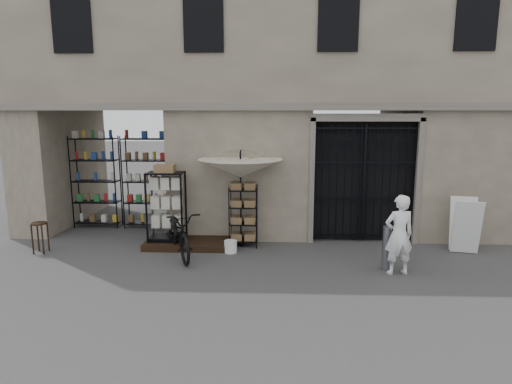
{
  "coord_description": "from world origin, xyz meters",
  "views": [
    {
      "loc": [
        -0.43,
        -8.05,
        3.09
      ],
      "look_at": [
        -0.8,
        1.4,
        1.35
      ],
      "focal_mm": 30.0,
      "sensor_mm": 36.0,
      "label": 1
    }
  ],
  "objects_px": {
    "display_cabinet": "(167,210)",
    "wooden_stool": "(40,237)",
    "easel_sign": "(465,225)",
    "bicycle": "(180,256)",
    "wire_rack": "(243,217)",
    "steel_bollard": "(386,248)",
    "market_umbrella": "(240,163)",
    "white_bucket": "(231,247)",
    "shopkeeper": "(397,274)"
  },
  "relations": [
    {
      "from": "steel_bollard",
      "to": "bicycle",
      "type": "bearing_deg",
      "value": 171.04
    },
    {
      "from": "wire_rack",
      "to": "steel_bollard",
      "type": "height_order",
      "value": "wire_rack"
    },
    {
      "from": "market_umbrella",
      "to": "easel_sign",
      "type": "relative_size",
      "value": 2.26
    },
    {
      "from": "wire_rack",
      "to": "white_bucket",
      "type": "relative_size",
      "value": 5.02
    },
    {
      "from": "wire_rack",
      "to": "market_umbrella",
      "type": "height_order",
      "value": "market_umbrella"
    },
    {
      "from": "wooden_stool",
      "to": "wire_rack",
      "type": "bearing_deg",
      "value": 8.91
    },
    {
      "from": "wire_rack",
      "to": "bicycle",
      "type": "relative_size",
      "value": 0.72
    },
    {
      "from": "wooden_stool",
      "to": "easel_sign",
      "type": "height_order",
      "value": "easel_sign"
    },
    {
      "from": "display_cabinet",
      "to": "white_bucket",
      "type": "distance_m",
      "value": 1.74
    },
    {
      "from": "display_cabinet",
      "to": "market_umbrella",
      "type": "xyz_separation_m",
      "value": [
        1.73,
        0.03,
        1.1
      ]
    },
    {
      "from": "market_umbrella",
      "to": "wire_rack",
      "type": "bearing_deg",
      "value": 63.83
    },
    {
      "from": "display_cabinet",
      "to": "market_umbrella",
      "type": "height_order",
      "value": "market_umbrella"
    },
    {
      "from": "display_cabinet",
      "to": "easel_sign",
      "type": "xyz_separation_m",
      "value": [
        6.78,
        -0.18,
        -0.25
      ]
    },
    {
      "from": "white_bucket",
      "to": "shopkeeper",
      "type": "relative_size",
      "value": 0.18
    },
    {
      "from": "steel_bollard",
      "to": "wooden_stool",
      "type": "bearing_deg",
      "value": 174.1
    },
    {
      "from": "easel_sign",
      "to": "bicycle",
      "type": "bearing_deg",
      "value": -164.0
    },
    {
      "from": "wooden_stool",
      "to": "steel_bollard",
      "type": "xyz_separation_m",
      "value": [
        7.48,
        -0.77,
        0.08
      ]
    },
    {
      "from": "steel_bollard",
      "to": "easel_sign",
      "type": "xyz_separation_m",
      "value": [
        2.04,
        1.17,
        0.18
      ]
    },
    {
      "from": "bicycle",
      "to": "wooden_stool",
      "type": "distance_m",
      "value": 3.18
    },
    {
      "from": "market_umbrella",
      "to": "wooden_stool",
      "type": "bearing_deg",
      "value": -172.31
    },
    {
      "from": "bicycle",
      "to": "steel_bollard",
      "type": "relative_size",
      "value": 2.21
    },
    {
      "from": "bicycle",
      "to": "shopkeeper",
      "type": "xyz_separation_m",
      "value": [
        4.48,
        -0.9,
        0.0
      ]
    },
    {
      "from": "wire_rack",
      "to": "bicycle",
      "type": "bearing_deg",
      "value": -162.06
    },
    {
      "from": "wire_rack",
      "to": "bicycle",
      "type": "xyz_separation_m",
      "value": [
        -1.36,
        -0.8,
        -0.7
      ]
    },
    {
      "from": "easel_sign",
      "to": "wire_rack",
      "type": "bearing_deg",
      "value": -171.99
    },
    {
      "from": "display_cabinet",
      "to": "bicycle",
      "type": "xyz_separation_m",
      "value": [
        0.42,
        -0.67,
        -0.87
      ]
    },
    {
      "from": "wire_rack",
      "to": "white_bucket",
      "type": "xyz_separation_m",
      "value": [
        -0.25,
        -0.53,
        -0.57
      ]
    },
    {
      "from": "market_umbrella",
      "to": "bicycle",
      "type": "xyz_separation_m",
      "value": [
        -1.31,
        -0.7,
        -1.97
      ]
    },
    {
      "from": "shopkeeper",
      "to": "easel_sign",
      "type": "xyz_separation_m",
      "value": [
        1.87,
        1.38,
        0.63
      ]
    },
    {
      "from": "wooden_stool",
      "to": "market_umbrella",
      "type": "bearing_deg",
      "value": 7.69
    },
    {
      "from": "shopkeeper",
      "to": "display_cabinet",
      "type": "bearing_deg",
      "value": -27.8
    },
    {
      "from": "market_umbrella",
      "to": "bicycle",
      "type": "distance_m",
      "value": 2.47
    },
    {
      "from": "bicycle",
      "to": "easel_sign",
      "type": "relative_size",
      "value": 1.64
    },
    {
      "from": "bicycle",
      "to": "display_cabinet",
      "type": "bearing_deg",
      "value": 98.19
    },
    {
      "from": "market_umbrella",
      "to": "easel_sign",
      "type": "distance_m",
      "value": 5.23
    },
    {
      "from": "wire_rack",
      "to": "wooden_stool",
      "type": "xyz_separation_m",
      "value": [
        -4.52,
        -0.71,
        -0.34
      ]
    },
    {
      "from": "wire_rack",
      "to": "easel_sign",
      "type": "distance_m",
      "value": 5.01
    },
    {
      "from": "wooden_stool",
      "to": "steel_bollard",
      "type": "relative_size",
      "value": 0.77
    },
    {
      "from": "bicycle",
      "to": "steel_bollard",
      "type": "distance_m",
      "value": 4.4
    },
    {
      "from": "wire_rack",
      "to": "steel_bollard",
      "type": "bearing_deg",
      "value": -39.19
    },
    {
      "from": "white_bucket",
      "to": "display_cabinet",
      "type": "bearing_deg",
      "value": 165.4
    },
    {
      "from": "white_bucket",
      "to": "market_umbrella",
      "type": "bearing_deg",
      "value": 64.5
    },
    {
      "from": "easel_sign",
      "to": "wooden_stool",
      "type": "bearing_deg",
      "value": -166.01
    },
    {
      "from": "steel_bollard",
      "to": "wire_rack",
      "type": "bearing_deg",
      "value": 153.4
    },
    {
      "from": "wire_rack",
      "to": "shopkeeper",
      "type": "distance_m",
      "value": 3.63
    },
    {
      "from": "white_bucket",
      "to": "wooden_stool",
      "type": "distance_m",
      "value": 4.28
    },
    {
      "from": "wire_rack",
      "to": "market_umbrella",
      "type": "relative_size",
      "value": 0.52
    },
    {
      "from": "market_umbrella",
      "to": "easel_sign",
      "type": "bearing_deg",
      "value": -2.4
    },
    {
      "from": "bicycle",
      "to": "shopkeeper",
      "type": "height_order",
      "value": "bicycle"
    },
    {
      "from": "display_cabinet",
      "to": "wooden_stool",
      "type": "distance_m",
      "value": 2.84
    }
  ]
}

